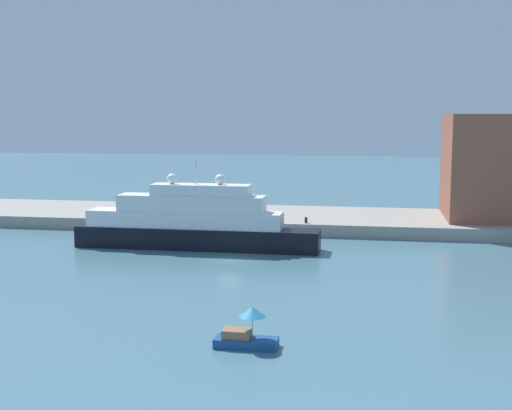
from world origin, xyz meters
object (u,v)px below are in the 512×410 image
at_px(parked_car, 183,211).
at_px(small_motorboat, 246,332).
at_px(large_yacht, 193,223).
at_px(mooring_bollard, 306,220).
at_px(person_figure, 210,212).

bearing_deg(parked_car, small_motorboat, -69.12).
distance_m(large_yacht, mooring_bollard, 16.53).
distance_m(large_yacht, small_motorboat, 35.69).
distance_m(small_motorboat, parked_car, 51.39).
xyz_separation_m(small_motorboat, parked_car, (-18.31, 48.00, 1.24)).
bearing_deg(mooring_bollard, small_motorboat, -89.31).
bearing_deg(large_yacht, mooring_bollard, 41.74).
bearing_deg(parked_car, mooring_bollard, -11.99).
relative_size(small_motorboat, mooring_bollard, 5.66).
bearing_deg(large_yacht, person_figure, 95.63).
distance_m(small_motorboat, person_figure, 49.44).
relative_size(small_motorboat, person_figure, 2.68).
distance_m(parked_car, mooring_bollard, 18.17).
height_order(large_yacht, person_figure, large_yacht).
bearing_deg(person_figure, parked_car, 170.67).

